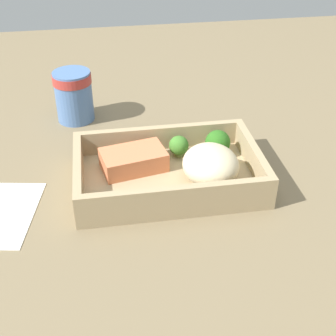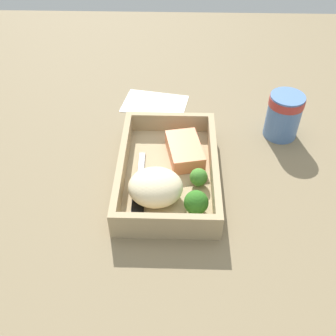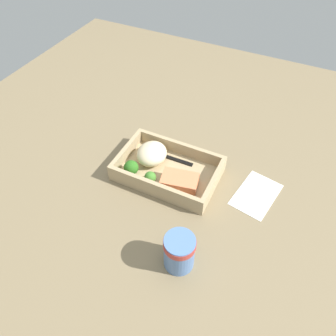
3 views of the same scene
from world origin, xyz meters
TOP-DOWN VIEW (x-y plane):
  - ground_plane at (0.00, 0.00)cm, footprint 160.00×160.00cm
  - takeout_tray at (0.00, 0.00)cm, footprint 28.35×18.16cm
  - tray_rim at (0.00, 0.00)cm, footprint 28.35×18.16cm
  - salmon_fillet at (-5.01, 3.09)cm, footprint 10.90×7.92cm
  - mashed_potatoes at (6.18, -1.99)cm, footprint 8.50×9.51cm
  - broccoli_floret_1 at (2.69, 5.58)cm, footprint 3.23×3.23cm
  - broccoli_floret_2 at (9.06, 4.96)cm, footprint 4.17×4.17cm
  - fork at (3.60, -5.05)cm, footprint 15.83×2.26cm
  - paper_cup at (-14.16, 23.49)cm, footprint 7.17×7.17cm
  - receipt_slip at (-24.93, -3.82)cm, footprint 12.14×16.20cm

SIDE VIEW (x-z plane):
  - ground_plane at x=0.00cm, z-range -2.00..0.00cm
  - receipt_slip at x=-24.93cm, z-range 0.00..0.24cm
  - takeout_tray at x=0.00cm, z-range 0.00..1.20cm
  - fork at x=3.60cm, z-range 1.20..1.64cm
  - salmon_fillet at x=-5.01cm, z-range 1.20..4.27cm
  - broccoli_floret_1 at x=2.69cm, z-range 1.30..4.87cm
  - tray_rim at x=0.00cm, z-range 1.20..5.23cm
  - broccoli_floret_2 at x=9.06cm, z-range 1.22..5.54cm
  - mashed_potatoes at x=6.18cm, z-range 1.20..6.71cm
  - paper_cup at x=-14.16cm, z-range 0.57..10.23cm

